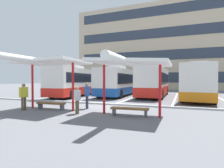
% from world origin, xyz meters
% --- Properties ---
extents(ground_plane, '(160.00, 160.00, 0.00)m').
position_xyz_m(ground_plane, '(0.00, 0.00, 0.00)').
color(ground_plane, slate).
extents(terminal_building, '(35.80, 13.21, 20.58)m').
position_xyz_m(terminal_building, '(0.03, 32.00, 8.92)').
color(terminal_building, '#C6B293').
rests_on(terminal_building, ground).
extents(coach_bus_0, '(3.50, 11.72, 3.57)m').
position_xyz_m(coach_bus_0, '(-6.77, 7.44, 1.64)').
color(coach_bus_0, silver).
rests_on(coach_bus_0, ground).
extents(coach_bus_1, '(2.89, 11.03, 3.51)m').
position_xyz_m(coach_bus_1, '(-2.19, 9.46, 1.61)').
color(coach_bus_1, silver).
rests_on(coach_bus_1, ground).
extents(coach_bus_2, '(2.68, 10.08, 3.54)m').
position_xyz_m(coach_bus_2, '(1.96, 9.44, 1.62)').
color(coach_bus_2, silver).
rests_on(coach_bus_2, ground).
extents(coach_bus_3, '(3.70, 11.79, 3.58)m').
position_xyz_m(coach_bus_3, '(6.58, 8.34, 1.66)').
color(coach_bus_3, silver).
rests_on(coach_bus_3, ground).
extents(lane_stripe_0, '(0.16, 14.00, 0.01)m').
position_xyz_m(lane_stripe_0, '(-8.66, 8.28, 0.00)').
color(lane_stripe_0, white).
rests_on(lane_stripe_0, ground).
extents(lane_stripe_1, '(0.16, 14.00, 0.01)m').
position_xyz_m(lane_stripe_1, '(-4.33, 8.28, 0.00)').
color(lane_stripe_1, white).
rests_on(lane_stripe_1, ground).
extents(lane_stripe_2, '(0.16, 14.00, 0.01)m').
position_xyz_m(lane_stripe_2, '(0.00, 8.28, 0.00)').
color(lane_stripe_2, white).
rests_on(lane_stripe_2, ground).
extents(lane_stripe_3, '(0.16, 14.00, 0.01)m').
position_xyz_m(lane_stripe_3, '(4.33, 8.28, 0.00)').
color(lane_stripe_3, white).
rests_on(lane_stripe_3, ground).
extents(lane_stripe_4, '(0.16, 14.00, 0.01)m').
position_xyz_m(lane_stripe_4, '(8.66, 8.28, 0.00)').
color(lane_stripe_4, white).
rests_on(lane_stripe_4, ground).
extents(waiting_shelter_0, '(4.21, 5.34, 3.19)m').
position_xyz_m(waiting_shelter_0, '(-2.86, -2.70, 2.97)').
color(waiting_shelter_0, red).
rests_on(waiting_shelter_0, ground).
extents(bench_0, '(1.97, 0.54, 0.45)m').
position_xyz_m(bench_0, '(-2.86, -2.50, 0.34)').
color(bench_0, brown).
rests_on(bench_0, ground).
extents(waiting_shelter_1, '(4.06, 4.97, 3.02)m').
position_xyz_m(waiting_shelter_1, '(2.44, -2.86, 2.76)').
color(waiting_shelter_1, red).
rests_on(waiting_shelter_1, ground).
extents(bench_1, '(2.02, 0.55, 0.45)m').
position_xyz_m(bench_1, '(2.44, -2.74, 0.34)').
color(bench_1, brown).
rests_on(bench_1, ground).
extents(platform_kerb, '(44.00, 0.24, 0.12)m').
position_xyz_m(platform_kerb, '(0.00, 0.97, 0.06)').
color(platform_kerb, '#ADADA8').
rests_on(platform_kerb, ground).
extents(waiting_passenger_0, '(0.50, 0.51, 1.72)m').
position_xyz_m(waiting_passenger_0, '(-0.86, -1.36, 1.00)').
color(waiting_passenger_0, '#33384C').
rests_on(waiting_passenger_0, ground).
extents(waiting_passenger_1, '(0.49, 0.43, 1.54)m').
position_xyz_m(waiting_passenger_1, '(-0.48, -3.16, 0.87)').
color(waiting_passenger_1, brown).
rests_on(waiting_passenger_1, ground).
extents(waiting_passenger_2, '(0.33, 0.52, 1.67)m').
position_xyz_m(waiting_passenger_2, '(-4.21, -3.38, 0.97)').
color(waiting_passenger_2, brown).
rests_on(waiting_passenger_2, ground).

